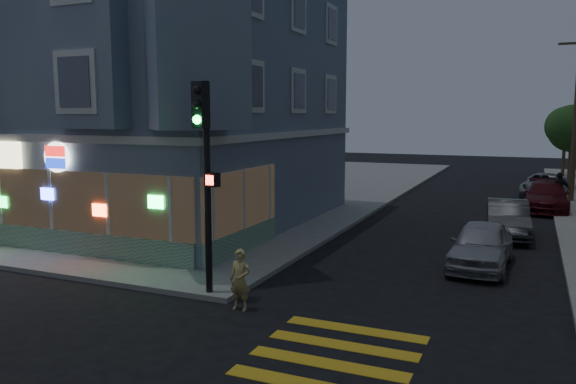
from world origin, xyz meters
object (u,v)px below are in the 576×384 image
Objects in this scene: pedestrian_b at (560,190)px; traffic_signal at (205,152)px; parked_car_c at (546,197)px; parked_car_a at (481,245)px; street_tree_far at (566,126)px; utility_pole at (576,115)px; street_tree_near at (572,129)px; parked_car_d at (544,185)px; parked_car_b at (507,219)px; running_child at (240,280)px.

traffic_signal is (-8.98, -18.93, 2.80)m from pedestrian_b.
parked_car_c is (-0.60, -0.35, -0.32)m from pedestrian_b.
street_tree_far is at bearing 85.61° from parked_car_a.
utility_pole is 1.81× the size of parked_car_c.
utility_pole reaches higher than street_tree_near.
parked_car_c is at bearing -111.75° from utility_pole.
parked_car_c is 1.00× the size of parked_car_d.
parked_car_c reaches higher than parked_car_b.
street_tree_far is 1.25× the size of parked_car_a.
utility_pole is at bearing -49.74° from parked_car_d.
street_tree_near is 5.41m from parked_car_d.
parked_car_a is 0.85× the size of parked_car_d.
parked_car_d is (-1.50, -4.06, -3.24)m from street_tree_near.
parked_car_a is 9.27m from traffic_signal.
running_child is 0.35× the size of parked_car_b.
street_tree_far is 3.49× the size of running_child.
parked_car_c is (-1.50, -9.26, -3.21)m from street_tree_near.
utility_pole is at bearing -90.82° from street_tree_far.
running_child reaches higher than parked_car_a.
parked_car_d is at bearing 123.81° from utility_pole.
street_tree_near is at bearing 74.69° from parked_car_b.
parked_car_a is at bearing 56.96° from pedestrian_b.
pedestrian_b is (-0.90, -8.91, -2.89)m from street_tree_near.
street_tree_near is 3.49× the size of running_child.
pedestrian_b is at bearing 69.52° from parked_car_b.
parked_car_a is 12.69m from parked_car_c.
utility_pole is 4.80m from pedestrian_b.
parked_car_d is (-1.30, 1.94, -4.11)m from utility_pole.
pedestrian_b is 0.76m from parked_car_c.
parked_car_d is at bearing -110.28° from street_tree_near.
parked_car_a is at bearing 50.97° from running_child.
parked_car_b is (-2.13, -7.66, -0.33)m from pedestrian_b.
utility_pole reaches higher than street_tree_far.
running_child is 3.32m from traffic_signal.
pedestrian_b is 0.33× the size of traffic_signal.
running_child is at bearing -103.51° from street_tree_far.
street_tree_far is (0.00, 8.00, 0.00)m from street_tree_near.
traffic_signal is at bearing -126.24° from parked_car_b.
street_tree_near is 9.41m from pedestrian_b.
traffic_signal is (-8.38, -18.58, 3.12)m from parked_car_c.
parked_car_c is at bearing 76.43° from traffic_signal.
parked_car_c is 5.20m from parked_car_d.
traffic_signal is at bearing -114.31° from parked_car_c.
utility_pole is at bearing 80.34° from parked_car_a.
running_child is 0.28× the size of traffic_signal.
parked_car_a is at bearing -99.39° from street_tree_near.
street_tree_far is at bearing 90.00° from street_tree_near.
street_tree_near is 22.30m from parked_car_a.
parked_car_a is (-3.60, -21.78, -3.21)m from street_tree_near.
parked_car_a is 0.78× the size of traffic_signal.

